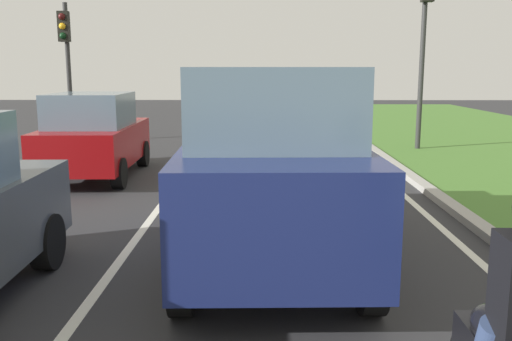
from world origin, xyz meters
name	(u,v)px	position (x,y,z in m)	size (l,w,h in m)	color
ground_plane	(215,176)	(0.00, 14.00, 0.00)	(60.00, 60.00, 0.00)	#2D2D30
lane_line_center	(182,176)	(-0.70, 14.00, 0.00)	(0.12, 32.00, 0.01)	silver
lane_line_right_edge	(383,177)	(3.60, 14.00, 0.00)	(0.12, 32.00, 0.01)	silver
curb_right	(407,174)	(4.10, 14.00, 0.06)	(0.24, 48.00, 0.12)	#9E9B93
car_suv_ahead	(270,164)	(1.10, 8.73, 1.17)	(2.07, 4.55, 2.28)	navy
car_hatchback_far	(94,136)	(-2.52, 13.91, 0.88)	(1.82, 3.74, 1.78)	maroon
traffic_light_near_right	(425,23)	(5.41, 17.81, 3.50)	(0.32, 0.50, 5.22)	#2D2D2D
traffic_light_overhead_left	(66,49)	(-4.98, 19.60, 2.87)	(0.32, 0.50, 4.26)	#2D2D2D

